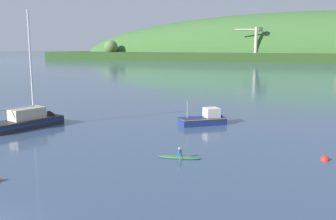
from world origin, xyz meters
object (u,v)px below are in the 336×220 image
Objects in this scene: sailboat_near_mooring at (34,122)px; canoe_with_paddler at (180,157)px; dockside_crane at (255,45)px; fishing_boat_moored at (207,121)px; mooring_buoy_foreground at (325,160)px.

sailboat_near_mooring is 20.11m from canoe_with_paddler.
dockside_crane is 3.74× the size of fishing_boat_moored.
fishing_boat_moored is at bearing 146.95° from mooring_buoy_foreground.
fishing_boat_moored reaches higher than mooring_buoy_foreground.
fishing_boat_moored is at bearing -48.57° from sailboat_near_mooring.
dockside_crane is 195.89m from sailboat_near_mooring.
sailboat_near_mooring is 19.64m from fishing_boat_moored.
dockside_crane is 25.53× the size of mooring_buoy_foreground.
sailboat_near_mooring is 3.98× the size of canoe_with_paddler.
canoe_with_paddler is 11.48m from mooring_buoy_foreground.
dockside_crane reaches higher than mooring_buoy_foreground.
mooring_buoy_foreground is (30.23, 1.43, -0.48)m from sailboat_near_mooring.
dockside_crane is at bearing 85.28° from canoe_with_paddler.
canoe_with_paddler is (45.06, -197.42, -10.17)m from dockside_crane.
fishing_boat_moored is at bearing 85.92° from dockside_crane.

